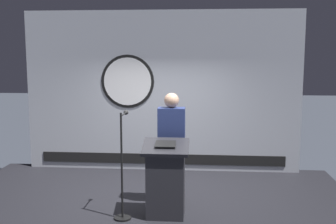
# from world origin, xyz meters

# --- Properties ---
(ground_plane) EXTENTS (40.00, 40.00, 0.00)m
(ground_plane) POSITION_xyz_m (0.00, 0.00, 0.00)
(ground_plane) COLOR #383D47
(stage_platform) EXTENTS (6.40, 4.00, 0.30)m
(stage_platform) POSITION_xyz_m (0.00, 0.00, 0.15)
(stage_platform) COLOR black
(stage_platform) RESTS_ON ground
(banner_display) EXTENTS (5.32, 0.12, 3.09)m
(banner_display) POSITION_xyz_m (-0.01, 1.85, 1.84)
(banner_display) COLOR #B2B7C1
(banner_display) RESTS_ON stage_platform
(podium) EXTENTS (0.64, 0.50, 1.08)m
(podium) POSITION_xyz_m (0.28, -0.52, 0.82)
(podium) COLOR #26262B
(podium) RESTS_ON stage_platform
(speaker_person) EXTENTS (0.40, 0.26, 1.70)m
(speaker_person) POSITION_xyz_m (0.33, -0.04, 1.17)
(speaker_person) COLOR black
(speaker_person) RESTS_ON stage_platform
(microphone_stand) EXTENTS (0.24, 0.53, 1.49)m
(microphone_stand) POSITION_xyz_m (-0.31, -0.62, 0.82)
(microphone_stand) COLOR black
(microphone_stand) RESTS_ON stage_platform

